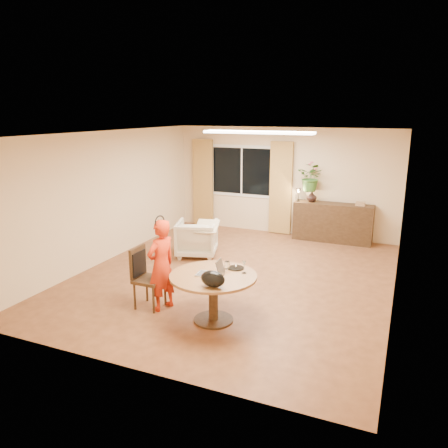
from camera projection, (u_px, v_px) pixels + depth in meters
name	position (u px, v px, depth m)	size (l,w,h in m)	color
floor	(234.00, 276.00, 8.08)	(6.50, 6.50, 0.00)	brown
ceiling	(235.00, 133.00, 7.42)	(6.50, 6.50, 0.00)	white
wall_back	(284.00, 181.00, 10.64)	(5.50, 5.50, 0.00)	beige
wall_left	(108.00, 196.00, 8.79)	(6.50, 6.50, 0.00)	beige
wall_right	(401.00, 223.00, 6.71)	(6.50, 6.50, 0.00)	beige
window	(242.00, 171.00, 10.99)	(1.70, 0.03, 1.30)	white
curtain_left	(203.00, 183.00, 11.41)	(0.55, 0.08, 2.25)	olive
curtain_right	(281.00, 188.00, 10.62)	(0.55, 0.08, 2.25)	olive
ceiling_panel	(258.00, 132.00, 8.50)	(2.20, 0.35, 0.05)	white
dining_table	(213.00, 285.00, 6.23)	(1.25, 1.25, 0.71)	brown
dining_chair	(149.00, 278.00, 6.71)	(0.46, 0.42, 0.95)	black
child	(161.00, 265.00, 6.60)	(0.34, 0.52, 1.42)	red
laptop	(209.00, 267.00, 6.17)	(0.37, 0.25, 0.25)	#B7B7BC
tumbler	(227.00, 265.00, 6.42)	(0.08, 0.08, 0.11)	white
wine_glass	(244.00, 267.00, 6.24)	(0.07, 0.07, 0.19)	white
pot_lid	(236.00, 267.00, 6.43)	(0.23, 0.23, 0.04)	white
handbag	(213.00, 279.00, 5.74)	(0.34, 0.20, 0.23)	black
armchair	(197.00, 238.00, 9.16)	(0.81, 0.83, 0.75)	beige
throw	(207.00, 223.00, 8.87)	(0.45, 0.55, 0.03)	beige
sideboard	(333.00, 222.00, 10.16)	(1.80, 0.44, 0.90)	black
vase	(312.00, 197.00, 10.22)	(0.24, 0.24, 0.25)	black
bouquet	(311.00, 177.00, 10.11)	(0.59, 0.51, 0.66)	#295C22
book_stack	(360.00, 204.00, 9.82)	(0.21, 0.16, 0.09)	#98664D
desk_lamp	(298.00, 195.00, 10.28)	(0.13, 0.13, 0.32)	black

